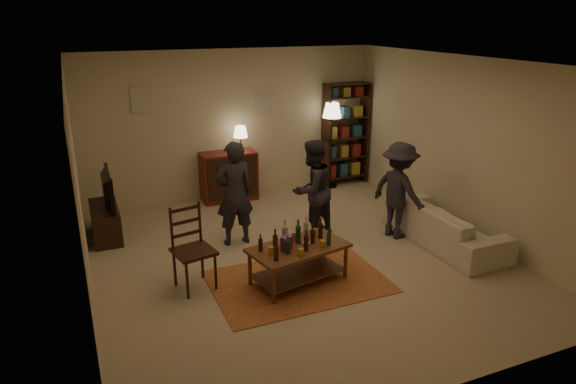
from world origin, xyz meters
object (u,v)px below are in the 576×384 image
bookshelf (345,133)px  sofa (444,224)px  person_right (312,190)px  person_by_sofa (399,190)px  tv_stand (105,214)px  dining_chair (191,244)px  coffee_table (298,251)px  floor_lamp (332,116)px  dresser (229,175)px  person_left (234,194)px

bookshelf → sofa: bearing=-90.8°
bookshelf → person_right: size_ratio=1.31×
person_right → person_by_sofa: person_right is taller
tv_stand → person_right: person_right is taller
dining_chair → bookshelf: size_ratio=0.54×
dining_chair → sofa: size_ratio=0.52×
coffee_table → floor_lamp: 4.06m
coffee_table → dresser: size_ratio=0.99×
dresser → sofa: size_ratio=0.65×
dining_chair → person_right: bearing=9.7°
bookshelf → person_left: bearing=-146.1°
tv_stand → floor_lamp: bearing=11.1°
person_by_sofa → person_left: bearing=58.0°
tv_stand → floor_lamp: (4.31, 0.85, 1.04)m
dining_chair → person_by_sofa: bearing=-6.4°
dining_chair → floor_lamp: floor_lamp is taller
floor_lamp → person_left: 3.19m
tv_stand → person_by_sofa: person_by_sofa is taller
coffee_table → dining_chair: bearing=161.0°
person_by_sofa → floor_lamp: bearing=-18.9°
person_by_sofa → person_right: bearing=53.1°
person_right → person_left: bearing=-33.6°
sofa → person_by_sofa: 0.84m
person_left → person_right: bearing=167.2°
coffee_table → person_left: person_left is taller
floor_lamp → sofa: floor_lamp is taller
coffee_table → tv_stand: 3.25m
sofa → person_by_sofa: (-0.50, 0.50, 0.44)m
person_left → person_by_sofa: size_ratio=1.05×
dresser → person_left: 1.97m
floor_lamp → tv_stand: bearing=-168.9°
dining_chair → sofa: 3.77m
sofa → person_by_sofa: size_ratio=1.40×
bookshelf → sofa: 3.26m
person_right → sofa: bearing=127.8°
bookshelf → person_left: size_ratio=1.28×
coffee_table → dining_chair: size_ratio=1.24×
sofa → dresser: bearing=37.5°
coffee_table → tv_stand: bearing=131.3°
sofa → coffee_table: bearing=95.4°
coffee_table → person_left: size_ratio=0.85×
bookshelf → floor_lamp: (-0.38, -0.13, 0.39)m
floor_lamp → person_left: size_ratio=1.07×
dresser → person_by_sofa: bearing=-54.1°
dresser → person_right: (0.67, -2.12, 0.29)m
floor_lamp → person_right: 2.57m
dining_chair → bookshelf: 4.86m
tv_stand → person_left: 2.07m
tv_stand → person_by_sofa: 4.49m
dining_chair → sofa: dining_chair is taller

